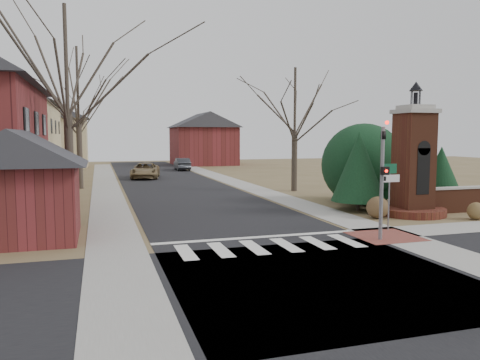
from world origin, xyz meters
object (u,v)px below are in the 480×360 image
object	(u,v)px
sign_post	(389,183)
brick_gate_monument	(413,171)
traffic_signal_pole	(382,171)
distant_car	(182,164)
pickup_truck	(145,171)

from	to	relation	value
sign_post	brick_gate_monument	distance (m)	4.55
traffic_signal_pole	distant_car	bearing A→B (deg)	91.37
traffic_signal_pole	pickup_truck	world-z (taller)	traffic_signal_pole
pickup_truck	brick_gate_monument	bearing A→B (deg)	-56.40
sign_post	brick_gate_monument	bearing A→B (deg)	41.42
sign_post	pickup_truck	bearing A→B (deg)	104.87
brick_gate_monument	distant_car	world-z (taller)	brick_gate_monument
brick_gate_monument	distant_car	xyz separation A→B (m)	(-5.60, 33.35, -1.48)
brick_gate_monument	sign_post	bearing A→B (deg)	-138.58
sign_post	brick_gate_monument	size ratio (longest dim) A/B	0.42
traffic_signal_pole	sign_post	size ratio (longest dim) A/B	1.64
pickup_truck	traffic_signal_pole	bearing A→B (deg)	-68.45
distant_car	pickup_truck	bearing A→B (deg)	63.15
pickup_truck	distant_car	bearing A→B (deg)	71.48
sign_post	brick_gate_monument	world-z (taller)	brick_gate_monument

